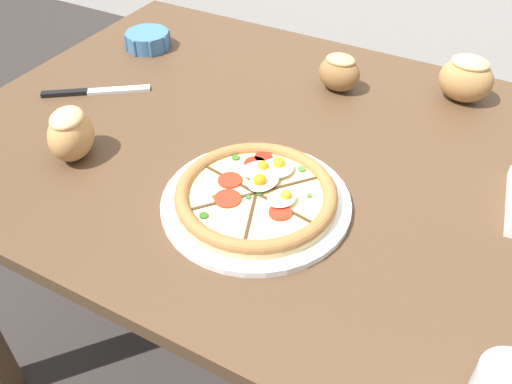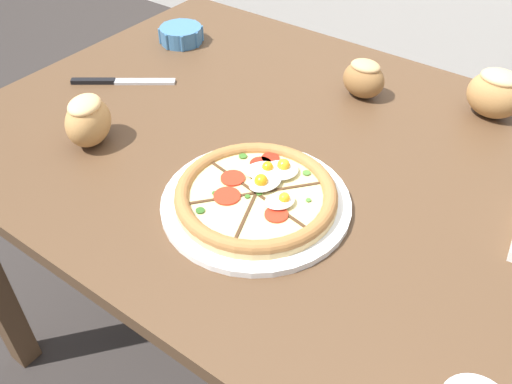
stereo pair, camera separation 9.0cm
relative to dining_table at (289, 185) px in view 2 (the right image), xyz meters
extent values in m
plane|color=#2D2826|center=(0.00, 0.00, -0.66)|extent=(12.00, 12.00, 0.00)
cube|color=#513823|center=(0.00, 0.00, 0.08)|extent=(1.29, 0.93, 0.03)
cube|color=#513823|center=(-0.60, 0.42, -0.29)|extent=(0.06, 0.06, 0.73)
cylinder|color=white|center=(0.05, -0.18, 0.11)|extent=(0.32, 0.32, 0.01)
cylinder|color=#DBB775|center=(0.05, -0.18, 0.12)|extent=(0.27, 0.27, 0.01)
cylinder|color=#E0CC84|center=(0.05, -0.18, 0.13)|extent=(0.23, 0.23, 0.00)
torus|color=#A36B38|center=(0.05, -0.18, 0.13)|extent=(0.27, 0.27, 0.02)
cube|color=#472D19|center=(0.03, -0.12, 0.13)|extent=(0.04, 0.11, 0.00)
cube|color=#472D19|center=(-0.01, -0.17, 0.13)|extent=(0.12, 0.03, 0.00)
cube|color=#472D19|center=(0.01, -0.22, 0.13)|extent=(0.08, 0.09, 0.00)
cube|color=#472D19|center=(0.07, -0.23, 0.13)|extent=(0.04, 0.11, 0.00)
cube|color=#472D19|center=(0.10, -0.19, 0.13)|extent=(0.12, 0.03, 0.00)
cube|color=#472D19|center=(0.08, -0.13, 0.13)|extent=(0.08, 0.09, 0.00)
cylinder|color=red|center=(0.01, -0.11, 0.13)|extent=(0.04, 0.04, 0.00)
cylinder|color=red|center=(-0.01, -0.17, 0.13)|extent=(0.04, 0.04, 0.00)
cylinder|color=red|center=(0.01, -0.09, 0.13)|extent=(0.03, 0.03, 0.00)
cylinder|color=red|center=(0.10, -0.20, 0.13)|extent=(0.04, 0.04, 0.00)
cylinder|color=red|center=(0.01, -0.21, 0.13)|extent=(0.04, 0.04, 0.00)
ellipsoid|color=white|center=(0.03, -0.13, 0.13)|extent=(0.08, 0.08, 0.01)
sphere|color=orange|center=(0.03, -0.12, 0.14)|extent=(0.02, 0.02, 0.02)
ellipsoid|color=white|center=(0.05, -0.11, 0.13)|extent=(0.08, 0.08, 0.01)
sphere|color=#F4AD1E|center=(0.05, -0.10, 0.14)|extent=(0.02, 0.02, 0.02)
ellipsoid|color=white|center=(0.09, -0.18, 0.13)|extent=(0.06, 0.06, 0.01)
sphere|color=#F4AD1E|center=(0.10, -0.17, 0.14)|extent=(0.02, 0.02, 0.02)
ellipsoid|color=white|center=(0.05, -0.15, 0.13)|extent=(0.06, 0.07, 0.01)
sphere|color=orange|center=(0.04, -0.16, 0.14)|extent=(0.02, 0.02, 0.02)
cylinder|color=#477A2D|center=(0.09, -0.08, 0.13)|extent=(0.01, 0.01, 0.00)
cylinder|color=#386B23|center=(0.05, -0.18, 0.13)|extent=(0.01, 0.01, 0.00)
cylinder|color=#2D5B1E|center=(0.00, -0.27, 0.13)|extent=(0.01, 0.01, 0.00)
cylinder|color=#2D5B1E|center=(-0.01, -0.22, 0.13)|extent=(0.01, 0.01, 0.00)
cylinder|color=#2D5B1E|center=(0.01, -0.22, 0.13)|extent=(0.01, 0.01, 0.00)
cylinder|color=#477A2D|center=(0.13, -0.14, 0.13)|extent=(0.01, 0.01, 0.00)
cylinder|color=#386B23|center=(0.04, -0.19, 0.13)|extent=(0.01, 0.01, 0.00)
cylinder|color=#386B23|center=(-0.03, -0.11, 0.13)|extent=(0.01, 0.01, 0.00)
cylinder|color=teal|center=(-0.47, 0.21, 0.12)|extent=(0.11, 0.11, 0.04)
cylinder|color=gold|center=(-0.47, 0.21, 0.13)|extent=(0.08, 0.08, 0.02)
cylinder|color=teal|center=(-0.42, 0.21, 0.12)|extent=(0.01, 0.01, 0.04)
cylinder|color=teal|center=(-0.44, 0.25, 0.12)|extent=(0.01, 0.01, 0.04)
cylinder|color=teal|center=(-0.47, 0.26, 0.12)|extent=(0.01, 0.01, 0.04)
cylinder|color=teal|center=(-0.51, 0.25, 0.12)|extent=(0.01, 0.01, 0.04)
cylinder|color=teal|center=(-0.53, 0.21, 0.12)|extent=(0.01, 0.01, 0.04)
cylinder|color=teal|center=(-0.51, 0.17, 0.12)|extent=(0.01, 0.01, 0.04)
cylinder|color=teal|center=(-0.47, 0.16, 0.12)|extent=(0.01, 0.01, 0.04)
cylinder|color=teal|center=(-0.44, 0.17, 0.12)|extent=(0.01, 0.01, 0.04)
ellipsoid|color=#B27F47|center=(-0.32, -0.22, 0.15)|extent=(0.12, 0.13, 0.09)
ellipsoid|color=#EAB775|center=(-0.32, -0.22, 0.18)|extent=(0.09, 0.09, 0.03)
ellipsoid|color=olive|center=(0.02, 0.25, 0.14)|extent=(0.09, 0.07, 0.08)
ellipsoid|color=tan|center=(0.02, 0.25, 0.17)|extent=(0.07, 0.05, 0.02)
ellipsoid|color=#B27F47|center=(0.27, 0.33, 0.15)|extent=(0.12, 0.09, 0.10)
ellipsoid|color=#EAB775|center=(0.27, 0.33, 0.19)|extent=(0.08, 0.06, 0.03)
cube|color=silver|center=(-0.40, 0.01, 0.10)|extent=(0.12, 0.10, 0.01)
cube|color=black|center=(-0.50, -0.06, 0.10)|extent=(0.09, 0.07, 0.01)
camera|label=1|loc=(0.37, -0.77, 0.72)|focal=38.00mm
camera|label=2|loc=(0.45, -0.73, 0.72)|focal=38.00mm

